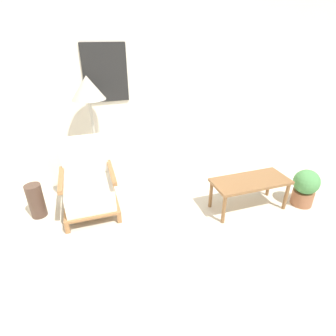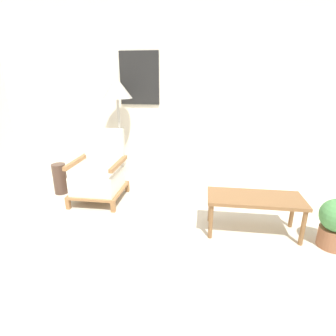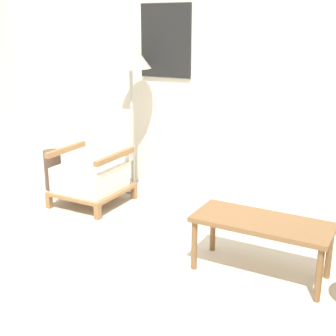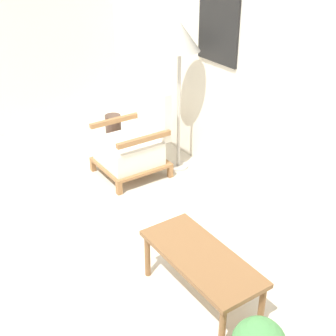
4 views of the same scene
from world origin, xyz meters
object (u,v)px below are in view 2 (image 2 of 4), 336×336
floor_lamp (117,92)px  vase (60,179)px  armchair (99,175)px  coffee_table (255,201)px  potted_plant (336,222)px

floor_lamp → vase: (-0.78, -0.37, -1.15)m
armchair → vase: 0.65m
coffee_table → armchair: bearing=163.2°
potted_plant → armchair: bearing=164.6°
armchair → floor_lamp: size_ratio=0.58×
floor_lamp → vase: floor_lamp is taller
armchair → vase: size_ratio=2.12×
coffee_table → potted_plant: (0.73, -0.15, -0.09)m
floor_lamp → potted_plant: (2.47, -1.19, -1.11)m
floor_lamp → potted_plant: 2.95m
armchair → vase: (-0.63, 0.09, -0.13)m
armchair → vase: armchair is taller
vase → armchair: bearing=-8.3°
coffee_table → potted_plant: 0.75m
armchair → floor_lamp: bearing=71.1°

